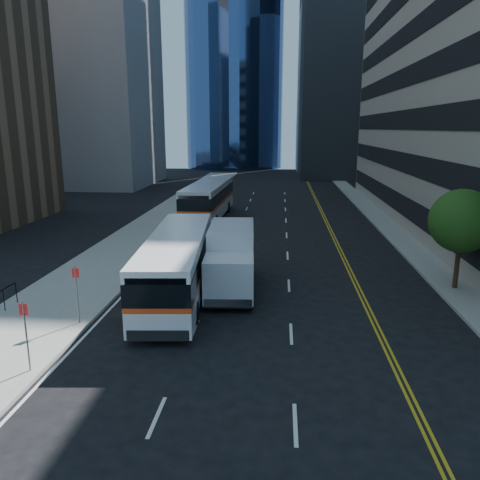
{
  "coord_description": "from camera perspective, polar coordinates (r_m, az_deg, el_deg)",
  "views": [
    {
      "loc": [
        -0.05,
        -15.73,
        8.17
      ],
      "look_at": [
        -1.98,
        6.51,
        2.8
      ],
      "focal_mm": 35.0,
      "sensor_mm": 36.0,
      "label": 1
    }
  ],
  "objects": [
    {
      "name": "sidewalk_east",
      "position": [
        42.5,
        17.17,
        1.94
      ],
      "size": [
        2.0,
        90.0,
        0.15
      ],
      "primitive_type": "cube",
      "color": "gray",
      "rests_on": "ground"
    },
    {
      "name": "bus_rear",
      "position": [
        43.11,
        -3.84,
        4.98
      ],
      "size": [
        3.18,
        12.8,
        3.28
      ],
      "rotation": [
        0.0,
        0.0,
        -0.03
      ],
      "color": "silver",
      "rests_on": "ground"
    },
    {
      "name": "ground",
      "position": [
        17.72,
        4.71,
        -13.97
      ],
      "size": [
        160.0,
        160.0,
        0.0
      ],
      "primitive_type": "plane",
      "color": "black",
      "rests_on": "ground"
    },
    {
      "name": "street_tree",
      "position": [
        25.79,
        25.44,
        2.09
      ],
      "size": [
        3.2,
        3.2,
        5.1
      ],
      "color": "#332114",
      "rests_on": "sidewalk_east"
    },
    {
      "name": "midrise_west",
      "position": [
        73.86,
        -18.48,
        20.13
      ],
      "size": [
        18.0,
        18.0,
        35.0
      ],
      "primitive_type": "cube",
      "color": "gray",
      "rests_on": "ground"
    },
    {
      "name": "box_truck",
      "position": [
        23.94,
        -1.11,
        -2.2
      ],
      "size": [
        2.7,
        6.79,
        3.18
      ],
      "rotation": [
        0.0,
        0.0,
        0.06
      ],
      "color": "silver",
      "rests_on": "ground"
    },
    {
      "name": "sidewalk_west",
      "position": [
        42.82,
        -9.26,
        2.45
      ],
      "size": [
        5.0,
        90.0,
        0.15
      ],
      "primitive_type": "cube",
      "color": "gray",
      "rests_on": "ground"
    },
    {
      "name": "bus_front",
      "position": [
        23.32,
        -7.64,
        -2.77
      ],
      "size": [
        3.61,
        12.07,
        3.07
      ],
      "rotation": [
        0.0,
        0.0,
        0.09
      ],
      "color": "white",
      "rests_on": "ground"
    }
  ]
}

